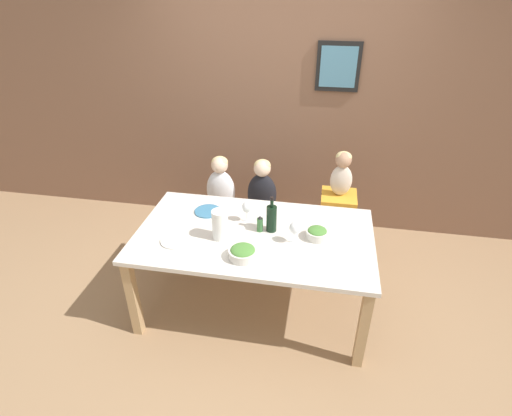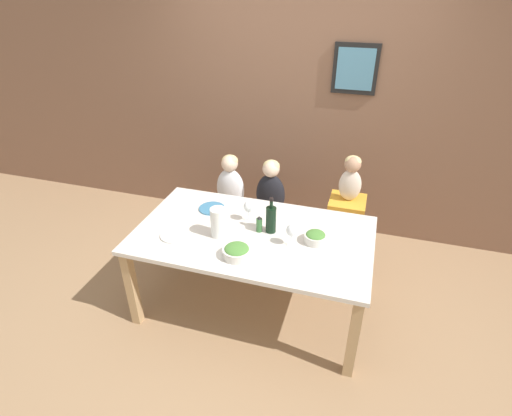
% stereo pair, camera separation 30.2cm
% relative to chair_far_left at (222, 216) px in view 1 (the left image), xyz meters
% --- Properties ---
extents(ground_plane, '(14.00, 14.00, 0.00)m').
position_rel_chair_far_left_xyz_m(ground_plane, '(0.47, -0.77, -0.37)').
color(ground_plane, '#9E7A56').
extents(wall_back, '(10.00, 0.09, 2.70)m').
position_rel_chair_far_left_xyz_m(wall_back, '(0.47, 0.68, 0.98)').
color(wall_back, brown).
rests_on(wall_back, ground_plane).
extents(dining_table, '(1.80, 1.03, 0.73)m').
position_rel_chair_far_left_xyz_m(dining_table, '(0.47, -0.77, 0.28)').
color(dining_table, silver).
rests_on(dining_table, ground_plane).
extents(chair_far_left, '(0.37, 0.38, 0.45)m').
position_rel_chair_far_left_xyz_m(chair_far_left, '(0.00, 0.00, 0.00)').
color(chair_far_left, silver).
rests_on(chair_far_left, ground_plane).
extents(chair_far_center, '(0.37, 0.38, 0.45)m').
position_rel_chair_far_left_xyz_m(chair_far_center, '(0.40, 0.00, 0.00)').
color(chair_far_center, silver).
rests_on(chair_far_center, ground_plane).
extents(chair_right_highchair, '(0.32, 0.32, 0.72)m').
position_rel_chair_far_left_xyz_m(chair_right_highchair, '(1.11, 0.00, 0.18)').
color(chair_right_highchair, silver).
rests_on(chair_right_highchair, ground_plane).
extents(person_child_left, '(0.27, 0.16, 0.55)m').
position_rel_chair_far_left_xyz_m(person_child_left, '(-0.00, 0.00, 0.36)').
color(person_child_left, silver).
rests_on(person_child_left, chair_far_left).
extents(person_child_center, '(0.27, 0.16, 0.55)m').
position_rel_chair_far_left_xyz_m(person_child_center, '(0.40, 0.00, 0.36)').
color(person_child_center, black).
rests_on(person_child_center, chair_far_center).
extents(person_baby_right, '(0.19, 0.15, 0.41)m').
position_rel_chair_far_left_xyz_m(person_baby_right, '(1.11, 0.00, 0.58)').
color(person_baby_right, beige).
rests_on(person_baby_right, chair_right_highchair).
extents(wine_bottle, '(0.08, 0.08, 0.29)m').
position_rel_chair_far_left_xyz_m(wine_bottle, '(0.59, -0.70, 0.47)').
color(wine_bottle, black).
rests_on(wine_bottle, dining_table).
extents(paper_towel_roll, '(0.12, 0.12, 0.23)m').
position_rel_chair_far_left_xyz_m(paper_towel_roll, '(0.23, -0.87, 0.48)').
color(paper_towel_roll, white).
rests_on(paper_towel_roll, dining_table).
extents(wine_glass_near, '(0.08, 0.08, 0.17)m').
position_rel_chair_far_left_xyz_m(wine_glass_near, '(0.78, -0.83, 0.49)').
color(wine_glass_near, white).
rests_on(wine_glass_near, dining_table).
extents(wine_glass_far, '(0.08, 0.08, 0.17)m').
position_rel_chair_far_left_xyz_m(wine_glass_far, '(0.38, -0.61, 0.49)').
color(wine_glass_far, white).
rests_on(wine_glass_far, dining_table).
extents(salad_bowl_large, '(0.20, 0.20, 0.09)m').
position_rel_chair_far_left_xyz_m(salad_bowl_large, '(0.44, -1.07, 0.40)').
color(salad_bowl_large, silver).
rests_on(salad_bowl_large, dining_table).
extents(salad_bowl_small, '(0.17, 0.17, 0.09)m').
position_rel_chair_far_left_xyz_m(salad_bowl_small, '(0.94, -0.74, 0.40)').
color(salad_bowl_small, silver).
rests_on(salad_bowl_small, dining_table).
extents(dinner_plate_front_left, '(0.22, 0.22, 0.01)m').
position_rel_chair_far_left_xyz_m(dinner_plate_front_left, '(-0.09, -0.97, 0.37)').
color(dinner_plate_front_left, silver).
rests_on(dinner_plate_front_left, dining_table).
extents(dinner_plate_back_left, '(0.22, 0.22, 0.01)m').
position_rel_chair_far_left_xyz_m(dinner_plate_back_left, '(0.03, -0.52, 0.37)').
color(dinner_plate_back_left, teal).
rests_on(dinner_plate_back_left, dining_table).
extents(condiment_bottle_hot_sauce, '(0.05, 0.05, 0.14)m').
position_rel_chair_far_left_xyz_m(condiment_bottle_hot_sauce, '(0.50, -0.73, 0.43)').
color(condiment_bottle_hot_sauce, '#336633').
rests_on(condiment_bottle_hot_sauce, dining_table).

